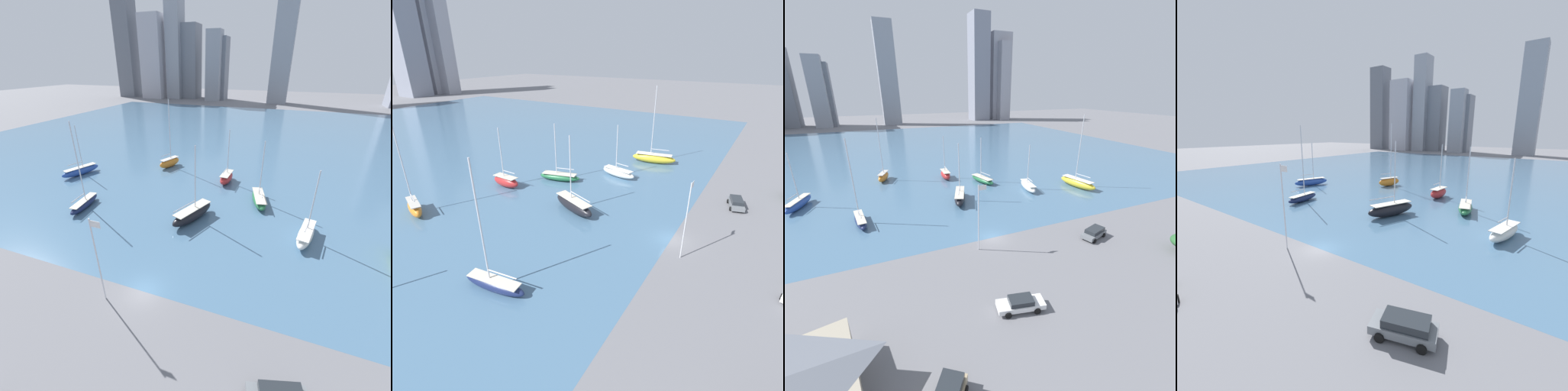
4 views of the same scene
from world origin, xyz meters
TOP-DOWN VIEW (x-y plane):
  - ground_plane at (0.00, 0.00)m, footprint 500.00×500.00m
  - harbor_water at (0.00, 70.00)m, footprint 180.00×140.00m
  - flag_pole at (-3.32, -2.22)m, footprint 1.24×0.14m
  - distant_city_skyline at (-12.90, 169.55)m, footprint 209.64×23.03m
  - sailboat_navy at (-19.64, 13.39)m, footprint 2.75×7.82m
  - sailboat_red at (1.42, 32.77)m, footprint 2.42×6.20m
  - sailboat_white at (17.23, 16.70)m, footprint 3.48×8.03m
  - sailboat_black at (-0.11, 16.14)m, footprint 5.28×9.26m
  - sailboat_orange at (-14.09, 37.22)m, footprint 3.90×6.51m
  - sailboat_blue at (-31.16, 25.59)m, footprint 4.54×9.02m
  - sailboat_green at (9.31, 25.87)m, footprint 4.35×8.66m

SIDE VIEW (x-z plane):
  - ground_plane at x=0.00m, z-range 0.00..0.00m
  - harbor_water at x=0.00m, z-range 0.00..0.00m
  - sailboat_green at x=9.31m, z-range -4.83..6.52m
  - sailboat_navy at x=-19.64m, z-range -6.60..8.44m
  - sailboat_white at x=17.23m, z-range -4.35..6.26m
  - sailboat_blue at x=-31.16m, z-range -4.56..6.58m
  - sailboat_red at x=1.42m, z-range -4.50..6.80m
  - sailboat_black at x=-0.11m, z-range -5.02..7.36m
  - sailboat_orange at x=-14.09m, z-range -6.68..9.22m
  - flag_pole at x=-3.32m, z-range 0.48..10.75m
  - distant_city_skyline at x=-12.90m, z-range -7.25..67.03m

